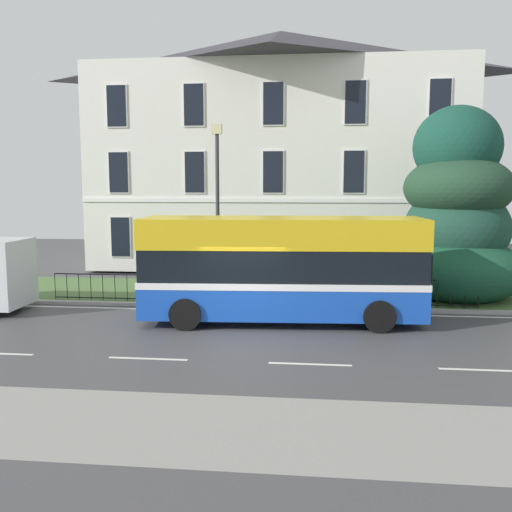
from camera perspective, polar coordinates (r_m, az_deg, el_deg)
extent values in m
cube|color=#454447|center=(15.46, -1.87, -8.86)|extent=(60.00, 56.00, 0.06)
cube|color=silver|center=(18.96, -0.34, -5.73)|extent=(54.00, 0.14, 0.01)
cube|color=silver|center=(14.19, -11.07, -10.33)|extent=(2.00, 0.12, 0.01)
cube|color=silver|center=(13.59, 5.58, -11.02)|extent=(2.00, 0.12, 0.01)
cube|color=silver|center=(14.15, 22.31, -10.80)|extent=(2.00, 0.12, 0.01)
cube|color=#9E9E99|center=(19.40, -0.18, -5.26)|extent=(57.00, 0.24, 0.12)
cube|color=#50723D|center=(21.92, 0.56, -3.81)|extent=(57.00, 4.94, 0.12)
cube|color=gray|center=(10.35, -6.29, -17.03)|extent=(57.00, 3.00, 0.01)
cube|color=silver|center=(31.01, 2.50, 8.83)|extent=(18.44, 10.29, 10.02)
pyramid|color=#38353C|center=(31.80, 2.57, 20.08)|extent=(18.81, 10.50, 2.39)
cube|color=white|center=(25.85, 1.75, 5.77)|extent=(18.44, 0.06, 0.20)
cube|color=#2D333D|center=(26.01, 1.73, 0.52)|extent=(1.10, 0.06, 2.20)
cube|color=white|center=(27.50, -13.78, 1.93)|extent=(1.01, 0.04, 1.99)
cube|color=black|center=(27.49, -13.79, 1.92)|extent=(0.91, 0.03, 1.89)
cube|color=white|center=(26.48, -6.25, 1.89)|extent=(1.01, 0.04, 1.99)
cube|color=black|center=(26.46, -6.26, 1.89)|extent=(0.91, 0.03, 1.89)
cube|color=white|center=(25.94, 1.74, 1.82)|extent=(1.01, 0.04, 1.99)
cube|color=black|center=(25.92, 1.73, 1.82)|extent=(0.91, 0.03, 1.89)
cube|color=white|center=(25.93, 9.89, 1.72)|extent=(1.01, 0.04, 1.99)
cube|color=black|center=(25.91, 9.89, 1.71)|extent=(0.91, 0.03, 1.89)
cube|color=white|center=(26.43, 17.90, 1.58)|extent=(1.01, 0.04, 1.99)
cube|color=black|center=(26.41, 17.91, 1.57)|extent=(0.91, 0.03, 1.89)
cube|color=white|center=(27.41, -13.98, 8.36)|extent=(1.01, 0.04, 1.99)
cube|color=black|center=(27.39, -13.99, 8.36)|extent=(0.91, 0.03, 1.89)
cube|color=white|center=(26.38, -6.34, 8.58)|extent=(1.01, 0.04, 1.99)
cube|color=black|center=(26.36, -6.35, 8.58)|extent=(0.91, 0.03, 1.89)
cube|color=white|center=(25.84, 1.76, 8.65)|extent=(1.01, 0.04, 1.99)
cube|color=black|center=(25.82, 1.76, 8.65)|extent=(0.91, 0.03, 1.89)
cube|color=white|center=(25.82, 10.04, 8.54)|extent=(1.01, 0.04, 1.99)
cube|color=black|center=(25.80, 10.04, 8.55)|extent=(0.91, 0.03, 1.89)
cube|color=white|center=(26.32, 18.16, 8.27)|extent=(1.01, 0.04, 1.99)
cube|color=black|center=(26.30, 18.17, 8.27)|extent=(0.91, 0.03, 1.89)
cube|color=white|center=(27.65, -14.18, 14.76)|extent=(1.01, 0.04, 1.99)
cube|color=black|center=(27.63, -14.19, 14.76)|extent=(0.91, 0.03, 1.89)
cube|color=white|center=(26.63, -6.44, 15.23)|extent=(1.01, 0.04, 1.99)
cube|color=black|center=(26.61, -6.45, 15.23)|extent=(0.91, 0.03, 1.89)
cube|color=white|center=(26.10, 1.79, 15.43)|extent=(1.01, 0.04, 1.99)
cube|color=black|center=(26.08, 1.79, 15.44)|extent=(0.91, 0.03, 1.89)
cube|color=white|center=(26.08, 10.19, 15.33)|extent=(1.01, 0.04, 1.99)
cube|color=black|center=(26.06, 10.20, 15.34)|extent=(0.91, 0.03, 1.89)
cube|color=white|center=(26.58, 18.43, 14.93)|extent=(1.01, 0.04, 1.99)
cube|color=black|center=(26.56, 18.44, 14.93)|extent=(0.91, 0.03, 1.89)
cube|color=black|center=(19.47, 0.23, -2.18)|extent=(15.02, 0.04, 0.04)
cube|color=black|center=(19.63, 0.23, -4.69)|extent=(15.02, 0.04, 0.04)
cylinder|color=black|center=(21.64, -19.99, -2.95)|extent=(0.02, 0.02, 0.95)
cylinder|color=black|center=(21.45, -18.89, -2.99)|extent=(0.02, 0.02, 0.95)
cylinder|color=black|center=(21.26, -17.78, -3.03)|extent=(0.02, 0.02, 0.95)
cylinder|color=black|center=(21.08, -16.65, -3.08)|extent=(0.02, 0.02, 0.95)
cylinder|color=black|center=(20.91, -15.50, -3.12)|extent=(0.02, 0.02, 0.95)
cylinder|color=black|center=(20.75, -14.33, -3.16)|extent=(0.02, 0.02, 0.95)
cylinder|color=black|center=(20.59, -13.14, -3.20)|extent=(0.02, 0.02, 0.95)
cylinder|color=black|center=(20.45, -11.93, -3.24)|extent=(0.02, 0.02, 0.95)
cylinder|color=black|center=(20.31, -10.71, -3.28)|extent=(0.02, 0.02, 0.95)
cylinder|color=black|center=(20.19, -9.47, -3.32)|extent=(0.02, 0.02, 0.95)
cylinder|color=black|center=(20.07, -8.22, -3.35)|extent=(0.02, 0.02, 0.95)
cylinder|color=black|center=(19.96, -6.95, -3.39)|extent=(0.02, 0.02, 0.95)
cylinder|color=black|center=(19.87, -5.67, -3.42)|extent=(0.02, 0.02, 0.95)
cylinder|color=black|center=(19.78, -4.37, -3.46)|extent=(0.02, 0.02, 0.95)
cylinder|color=black|center=(19.70, -3.07, -3.49)|extent=(0.02, 0.02, 0.95)
cylinder|color=black|center=(19.64, -1.76, -3.52)|extent=(0.02, 0.02, 0.95)
cylinder|color=black|center=(19.58, -0.44, -3.54)|extent=(0.02, 0.02, 0.95)
cylinder|color=black|center=(19.54, 0.89, -3.57)|extent=(0.02, 0.02, 0.95)
cylinder|color=black|center=(19.50, 2.23, -3.59)|extent=(0.02, 0.02, 0.95)
cylinder|color=black|center=(19.48, 3.57, -3.62)|extent=(0.02, 0.02, 0.95)
cylinder|color=black|center=(19.46, 4.91, -3.64)|extent=(0.02, 0.02, 0.95)
cylinder|color=black|center=(19.46, 6.25, -3.66)|extent=(0.02, 0.02, 0.95)
cylinder|color=black|center=(19.46, 7.59, -3.67)|extent=(0.02, 0.02, 0.95)
cylinder|color=black|center=(19.48, 8.93, -3.69)|extent=(0.02, 0.02, 0.95)
cylinder|color=black|center=(19.51, 10.27, -3.70)|extent=(0.02, 0.02, 0.95)
cylinder|color=black|center=(19.55, 11.60, -3.71)|extent=(0.02, 0.02, 0.95)
cylinder|color=black|center=(19.60, 12.93, -3.72)|extent=(0.02, 0.02, 0.95)
cylinder|color=black|center=(19.66, 14.25, -3.73)|extent=(0.02, 0.02, 0.95)
cylinder|color=black|center=(19.73, 15.56, -3.73)|extent=(0.02, 0.02, 0.95)
cylinder|color=black|center=(19.81, 16.86, -3.73)|extent=(0.02, 0.02, 0.95)
cylinder|color=black|center=(19.90, 18.15, -3.73)|extent=(0.02, 0.02, 0.95)
cylinder|color=black|center=(20.00, 19.43, -3.73)|extent=(0.02, 0.02, 0.95)
cylinder|color=black|center=(20.11, 20.69, -3.73)|extent=(0.02, 0.02, 0.95)
cylinder|color=black|center=(20.23, 21.94, -3.72)|extent=(0.02, 0.02, 0.95)
cylinder|color=#423328|center=(22.41, 19.54, -1.99)|extent=(0.53, 0.53, 1.42)
ellipsoid|color=#184931|center=(22.20, 19.87, -1.34)|extent=(5.04, 5.04, 2.52)
ellipsoid|color=#1C4234|center=(22.31, 19.96, 2.67)|extent=(3.91, 3.91, 3.18)
ellipsoid|color=#1F3E2A|center=(22.12, 20.13, 6.62)|extent=(4.01, 4.01, 2.42)
ellipsoid|color=#154234|center=(22.44, 20.01, 10.56)|extent=(3.24, 3.24, 3.03)
cube|color=blue|center=(17.44, 2.66, -4.19)|extent=(8.76, 2.94, 1.09)
cube|color=white|center=(17.34, 2.67, -2.56)|extent=(8.79, 2.96, 0.20)
cube|color=black|center=(17.26, 2.68, -0.75)|extent=(8.68, 2.89, 1.03)
cube|color=gold|center=(17.15, 2.70, 2.46)|extent=(8.76, 2.94, 0.91)
cube|color=black|center=(17.80, 16.79, -0.97)|extent=(0.18, 2.05, 0.95)
cube|color=black|center=(17.69, 16.90, 2.15)|extent=(0.16, 1.76, 0.58)
cylinder|color=silver|center=(18.77, 16.07, -4.66)|extent=(0.05, 0.20, 0.20)
cylinder|color=silver|center=(17.29, 17.25, -5.71)|extent=(0.05, 0.20, 0.20)
cylinder|color=black|center=(18.86, 11.38, -4.46)|extent=(0.98, 0.36, 0.96)
cylinder|color=black|center=(16.61, 12.58, -6.08)|extent=(0.98, 0.36, 0.96)
cylinder|color=black|center=(18.87, -6.05, -4.35)|extent=(0.98, 0.36, 0.96)
cylinder|color=black|center=(16.61, -7.29, -5.96)|extent=(0.98, 0.36, 0.96)
cylinder|color=black|center=(21.63, -23.91, -3.83)|extent=(0.68, 0.23, 0.68)
cylinder|color=#333338|center=(20.57, -3.97, 4.06)|extent=(0.14, 0.14, 6.01)
cube|color=beige|center=(20.65, -4.05, 12.92)|extent=(0.36, 0.24, 0.36)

